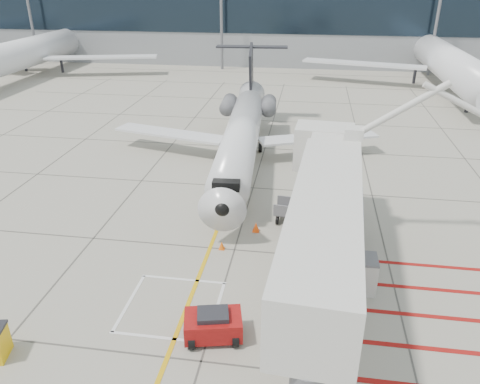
# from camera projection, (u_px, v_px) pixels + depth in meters

# --- Properties ---
(ground_plane) EXTENTS (260.00, 260.00, 0.00)m
(ground_plane) POSITION_uv_depth(u_px,v_px,m) (220.00, 296.00, 21.47)
(ground_plane) COLOR #9F9A89
(ground_plane) RESTS_ON ground
(regional_jet) EXTENTS (23.87, 29.26, 7.31)m
(regional_jet) POSITION_uv_depth(u_px,v_px,m) (239.00, 126.00, 32.84)
(regional_jet) COLOR silver
(regional_jet) RESTS_ON ground_plane
(jet_bridge) EXTENTS (10.08, 19.14, 7.43)m
(jet_bridge) POSITION_uv_depth(u_px,v_px,m) (323.00, 237.00, 19.06)
(jet_bridge) COLOR silver
(jet_bridge) RESTS_ON ground_plane
(pushback_tug) EXTENTS (2.56, 1.91, 1.34)m
(pushback_tug) POSITION_uv_depth(u_px,v_px,m) (213.00, 324.00, 18.81)
(pushback_tug) COLOR maroon
(pushback_tug) RESTS_ON ground_plane
(baggage_cart) EXTENTS (2.31, 1.60, 1.37)m
(baggage_cart) POSITION_uv_depth(u_px,v_px,m) (293.00, 211.00, 27.57)
(baggage_cart) COLOR slate
(baggage_cart) RESTS_ON ground_plane
(ground_power_unit) EXTENTS (2.19, 1.29, 1.73)m
(ground_power_unit) POSITION_uv_depth(u_px,v_px,m) (352.00, 273.00, 21.67)
(ground_power_unit) COLOR beige
(ground_power_unit) RESTS_ON ground_plane
(cone_nose) EXTENTS (0.33, 0.33, 0.46)m
(cone_nose) POSITION_uv_depth(u_px,v_px,m) (222.00, 245.00, 25.03)
(cone_nose) COLOR #EA5C0C
(cone_nose) RESTS_ON ground_plane
(cone_side) EXTENTS (0.41, 0.41, 0.56)m
(cone_side) POSITION_uv_depth(u_px,v_px,m) (256.00, 227.00, 26.72)
(cone_side) COLOR #FC4D0D
(cone_side) RESTS_ON ground_plane
(terminal_building) EXTENTS (180.00, 28.00, 14.00)m
(terminal_building) POSITION_uv_depth(u_px,v_px,m) (354.00, 13.00, 79.65)
(terminal_building) COLOR gray
(terminal_building) RESTS_ON ground_plane
(terminal_glass_band) EXTENTS (180.00, 0.10, 6.00)m
(terminal_glass_band) POSITION_uv_depth(u_px,v_px,m) (361.00, 14.00, 66.67)
(terminal_glass_band) COLOR black
(terminal_glass_band) RESTS_ON ground_plane
(bg_aircraft_b) EXTENTS (34.71, 38.57, 11.57)m
(bg_aircraft_b) POSITION_uv_depth(u_px,v_px,m) (30.00, 32.00, 64.89)
(bg_aircraft_b) COLOR silver
(bg_aircraft_b) RESTS_ON ground_plane
(bg_aircraft_c) EXTENTS (35.34, 39.26, 11.78)m
(bg_aircraft_c) POSITION_uv_depth(u_px,v_px,m) (449.00, 40.00, 57.35)
(bg_aircraft_c) COLOR silver
(bg_aircraft_c) RESTS_ON ground_plane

